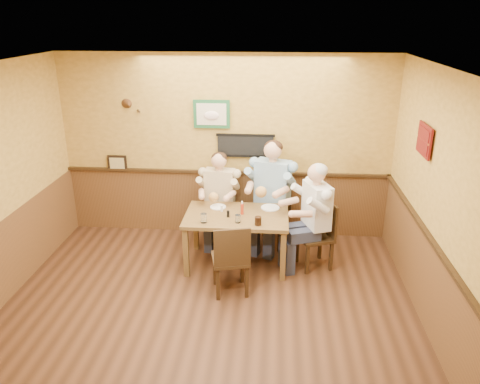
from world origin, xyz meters
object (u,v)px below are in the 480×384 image
object	(u,v)px
diner_blue_polo	(272,199)
water_glass_mid	(238,219)
chair_back_left	(220,214)
chair_right_end	(315,235)
pepper_shaker	(228,214)
hot_sauce_bottle	(242,208)
diner_tan_shirt	(220,202)
diner_white_elder	(316,222)
water_glass_left	(204,218)
salt_shaker	(222,208)
chair_back_right	(272,213)
cola_tumbler	(258,221)
dining_table	(237,221)
chair_near_side	(230,257)

from	to	relation	value
diner_blue_polo	water_glass_mid	xyz separation A→B (m)	(-0.44, -0.90, 0.07)
chair_back_left	chair_right_end	xyz separation A→B (m)	(1.39, -0.68, 0.02)
pepper_shaker	hot_sauce_bottle	bearing A→B (deg)	32.32
chair_back_left	water_glass_mid	distance (m)	1.07
diner_tan_shirt	diner_blue_polo	distance (m)	0.79
diner_tan_shirt	diner_white_elder	distance (m)	1.54
chair_back_left	hot_sauce_bottle	world-z (taller)	hot_sauce_bottle
chair_right_end	water_glass_left	xyz separation A→B (m)	(-1.48, -0.30, 0.34)
diner_white_elder	salt_shaker	distance (m)	1.30
chair_back_right	cola_tumbler	bearing A→B (deg)	-82.08
dining_table	hot_sauce_bottle	world-z (taller)	hot_sauce_bottle
dining_table	cola_tumbler	xyz separation A→B (m)	(0.30, -0.31, 0.15)
chair_right_end	water_glass_mid	bearing A→B (deg)	-96.06
dining_table	water_glass_left	world-z (taller)	water_glass_left
diner_tan_shirt	cola_tumbler	xyz separation A→B (m)	(0.62, -0.99, 0.17)
chair_back_right	cola_tumbler	xyz separation A→B (m)	(-0.17, -0.95, 0.30)
diner_blue_polo	pepper_shaker	bearing A→B (deg)	-110.35
chair_near_side	water_glass_mid	world-z (taller)	chair_near_side
chair_near_side	diner_blue_polo	size ratio (longest dim) A/B	0.65
chair_back_right	water_glass_mid	xyz separation A→B (m)	(-0.44, -0.90, 0.29)
diner_blue_polo	diner_white_elder	size ratio (longest dim) A/B	1.09
water_glass_left	chair_near_side	bearing A→B (deg)	-47.16
chair_right_end	chair_near_side	xyz separation A→B (m)	(-1.09, -0.71, 0.01)
chair_back_left	chair_right_end	size ratio (longest dim) A/B	0.95
chair_back_right	diner_white_elder	bearing A→B (deg)	-28.51
water_glass_left	water_glass_mid	distance (m)	0.44
water_glass_left	diner_tan_shirt	bearing A→B (deg)	84.49
chair_near_side	water_glass_left	bearing A→B (deg)	-60.40
water_glass_left	hot_sauce_bottle	distance (m)	0.57
chair_back_right	water_glass_left	world-z (taller)	chair_back_right
dining_table	diner_white_elder	size ratio (longest dim) A/B	1.04
chair_back_right	chair_near_side	xyz separation A→B (m)	(-0.50, -1.35, -0.03)
chair_back_right	diner_blue_polo	world-z (taller)	diner_blue_polo
pepper_shaker	water_glass_mid	bearing A→B (deg)	-49.15
diner_tan_shirt	chair_back_left	bearing A→B (deg)	4.88
chair_near_side	pepper_shaker	xyz separation A→B (m)	(-0.09, 0.61, 0.32)
chair_back_right	diner_blue_polo	size ratio (longest dim) A/B	0.70
dining_table	pepper_shaker	world-z (taller)	pepper_shaker
hot_sauce_bottle	pepper_shaker	world-z (taller)	hot_sauce_bottle
diner_tan_shirt	cola_tumbler	world-z (taller)	diner_tan_shirt
diner_white_elder	salt_shaker	bearing A→B (deg)	-114.17
cola_tumbler	pepper_shaker	bearing A→B (deg)	151.97
hot_sauce_bottle	pepper_shaker	distance (m)	0.22
dining_table	diner_tan_shirt	distance (m)	0.75
diner_white_elder	cola_tumbler	xyz separation A→B (m)	(-0.77, -0.32, 0.14)
chair_right_end	chair_near_side	world-z (taller)	chair_near_side
diner_white_elder	water_glass_mid	world-z (taller)	diner_white_elder
dining_table	pepper_shaker	distance (m)	0.20
hot_sauce_bottle	salt_shaker	bearing A→B (deg)	166.62
hot_sauce_bottle	water_glass_mid	bearing A→B (deg)	-97.15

